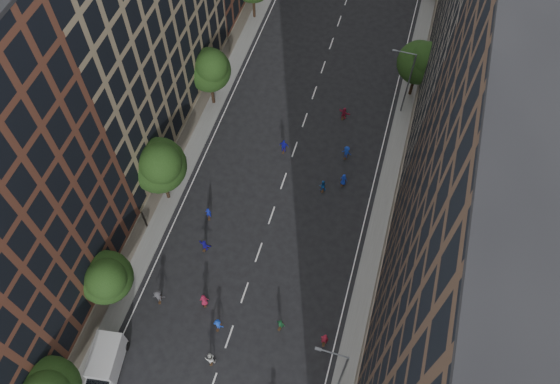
{
  "coord_description": "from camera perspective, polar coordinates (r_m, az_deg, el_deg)",
  "views": [
    {
      "loc": [
        8.93,
        -0.27,
        49.56
      ],
      "look_at": [
        0.39,
        28.8,
        2.0
      ],
      "focal_mm": 35.0,
      "sensor_mm": 36.0,
      "label": 1
    }
  ],
  "objects": [
    {
      "name": "skater_11",
      "position": [
        55.25,
        -7.88,
        -5.54
      ],
      "size": [
        1.45,
        0.69,
        1.5
      ],
      "primitive_type": "imported",
      "rotation": [
        0.0,
        0.0,
        2.96
      ],
      "color": "#1E15AD",
      "rests_on": "ground"
    },
    {
      "name": "skater_12",
      "position": [
        59.08,
        6.66,
        1.29
      ],
      "size": [
        0.84,
        0.61,
        1.59
      ],
      "primitive_type": "imported",
      "rotation": [
        0.0,
        0.0,
        3.0
      ],
      "color": "#1530B2",
      "rests_on": "ground"
    },
    {
      "name": "skater_3",
      "position": [
        51.83,
        -6.48,
        -13.62
      ],
      "size": [
        1.08,
        0.69,
        1.58
      ],
      "primitive_type": "imported",
      "rotation": [
        0.0,
        0.0,
        3.04
      ],
      "color": "#163DBA",
      "rests_on": "ground"
    },
    {
      "name": "bldg_right_a",
      "position": [
        36.48,
        22.96,
        -11.05
      ],
      "size": [
        14.0,
        30.0,
        36.0
      ],
      "primitive_type": "cube",
      "color": "#453125",
      "rests_on": "ground"
    },
    {
      "name": "tree_left_2",
      "position": [
        54.27,
        -12.53,
        2.8
      ],
      "size": [
        5.6,
        5.6,
        9.45
      ],
      "color": "black",
      "rests_on": "ground"
    },
    {
      "name": "skater_7",
      "position": [
        51.07,
        4.68,
        -15.07
      ],
      "size": [
        0.73,
        0.5,
        1.95
      ],
      "primitive_type": "imported",
      "rotation": [
        0.0,
        0.0,
        3.19
      ],
      "color": "maroon",
      "rests_on": "ground"
    },
    {
      "name": "sidewalk_left",
      "position": [
        71.9,
        -5.44,
        13.71
      ],
      "size": [
        4.0,
        105.0,
        0.15
      ],
      "primitive_type": "cube",
      "color": "slate",
      "rests_on": "ground"
    },
    {
      "name": "skater_9",
      "position": [
        53.57,
        -12.58,
        -10.61
      ],
      "size": [
        1.32,
        0.96,
        1.84
      ],
      "primitive_type": "imported",
      "rotation": [
        0.0,
        0.0,
        3.4
      ],
      "color": "#414046",
      "rests_on": "ground"
    },
    {
      "name": "tree_left_3",
      "position": [
        62.62,
        -7.36,
        12.64
      ],
      "size": [
        5.0,
        5.0,
        8.58
      ],
      "color": "black",
      "rests_on": "ground"
    },
    {
      "name": "skater_14",
      "position": [
        58.45,
        4.46,
        0.66
      ],
      "size": [
        0.9,
        0.79,
        1.56
      ],
      "primitive_type": "imported",
      "rotation": [
        0.0,
        0.0,
        3.44
      ],
      "color": "#1551AF",
      "rests_on": "ground"
    },
    {
      "name": "sidewalk_right",
      "position": [
        68.85,
        13.98,
        9.48
      ],
      "size": [
        4.0,
        105.0,
        0.15
      ],
      "primitive_type": "cube",
      "color": "slate",
      "rests_on": "ground"
    },
    {
      "name": "bldg_right_b",
      "position": [
        56.17,
        24.23,
        16.2
      ],
      "size": [
        14.0,
        28.0,
        33.0
      ],
      "primitive_type": "cube",
      "color": "#625B51",
      "rests_on": "ground"
    },
    {
      "name": "skater_15",
      "position": [
        61.15,
        6.96,
        4.12
      ],
      "size": [
        1.21,
        0.82,
        1.73
      ],
      "primitive_type": "imported",
      "rotation": [
        0.0,
        0.0,
        2.97
      ],
      "color": "#13309B",
      "rests_on": "ground"
    },
    {
      "name": "streetlamp_near",
      "position": [
        46.08,
        6.34,
        -18.03
      ],
      "size": [
        2.64,
        0.22,
        9.06
      ],
      "color": "#595B60",
      "rests_on": "ground"
    },
    {
      "name": "tree_right_a",
      "position": [
        65.21,
        14.51,
        13.08
      ],
      "size": [
        5.0,
        5.0,
        8.39
      ],
      "color": "black",
      "rests_on": "ground"
    },
    {
      "name": "skater_10",
      "position": [
        51.56,
        0.07,
        -13.66
      ],
      "size": [
        0.96,
        0.59,
        1.53
      ],
      "primitive_type": "imported",
      "rotation": [
        0.0,
        0.0,
        2.89
      ],
      "color": "#22743F",
      "rests_on": "ground"
    },
    {
      "name": "skater_17",
      "position": [
        64.77,
        6.71,
        8.15
      ],
      "size": [
        1.55,
        0.89,
        1.59
      ],
      "primitive_type": "imported",
      "rotation": [
        0.0,
        0.0,
        2.84
      ],
      "color": "#A61B3A",
      "rests_on": "ground"
    },
    {
      "name": "skater_6",
      "position": [
        52.75,
        -7.94,
        -11.13
      ],
      "size": [
        0.98,
        0.83,
        1.71
      ],
      "primitive_type": "imported",
      "rotation": [
        0.0,
        0.0,
        3.55
      ],
      "color": "maroon",
      "rests_on": "ground"
    },
    {
      "name": "ground",
      "position": [
        64.49,
        2.49,
        7.2
      ],
      "size": [
        240.0,
        240.0,
        0.0
      ],
      "primitive_type": "plane",
      "color": "black",
      "rests_on": "ground"
    },
    {
      "name": "skater_8",
      "position": [
        50.84,
        -7.31,
        -16.85
      ],
      "size": [
        1.1,
        0.98,
        1.88
      ],
      "primitive_type": "imported",
      "rotation": [
        0.0,
        0.0,
        3.48
      ],
      "color": "silver",
      "rests_on": "ground"
    },
    {
      "name": "cargo_van",
      "position": [
        52.05,
        -17.82,
        -16.77
      ],
      "size": [
        3.24,
        5.57,
        2.81
      ],
      "rotation": [
        0.0,
        0.0,
        0.15
      ],
      "color": "silver",
      "rests_on": "ground"
    },
    {
      "name": "skater_13",
      "position": [
        56.93,
        -7.49,
        -2.2
      ],
      "size": [
        0.69,
        0.55,
        1.63
      ],
      "primitive_type": "imported",
      "rotation": [
        0.0,
        0.0,
        3.45
      ],
      "color": "navy",
      "rests_on": "ground"
    },
    {
      "name": "skater_16",
      "position": [
        61.13,
        0.41,
        4.8
      ],
      "size": [
        1.1,
        0.46,
        1.88
      ],
      "primitive_type": "imported",
      "rotation": [
        0.0,
        0.0,
        3.14
      ],
      "color": "#1716B4",
      "rests_on": "ground"
    },
    {
      "name": "streetlamp_far",
      "position": [
        63.43,
        13.14,
        11.32
      ],
      "size": [
        2.64,
        0.22,
        9.06
      ],
      "color": "#595B60",
      "rests_on": "ground"
    },
    {
      "name": "tree_left_1",
      "position": [
        50.35,
        -17.73,
        -8.53
      ],
      "size": [
        4.8,
        4.8,
        8.21
      ],
      "color": "black",
      "rests_on": "ground"
    }
  ]
}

